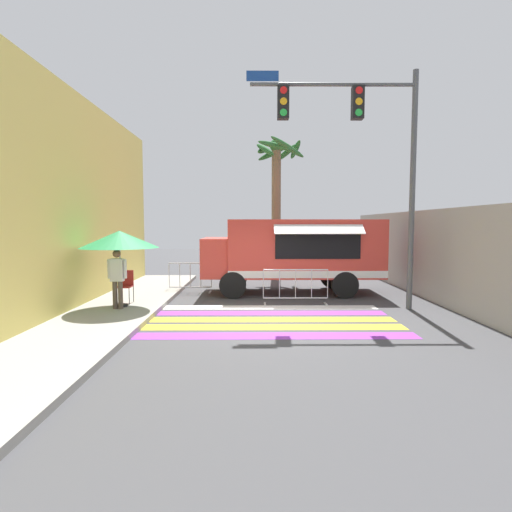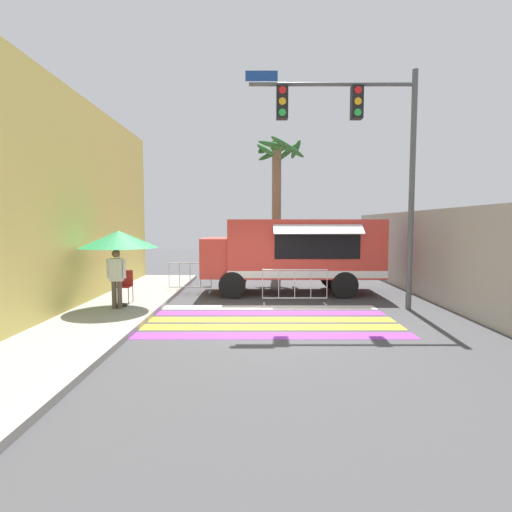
% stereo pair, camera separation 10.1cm
% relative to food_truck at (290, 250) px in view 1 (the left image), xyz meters
% --- Properties ---
extents(ground_plane, '(60.00, 60.00, 0.00)m').
position_rel_food_truck_xyz_m(ground_plane, '(-0.87, -4.06, -1.55)').
color(ground_plane, '#424244').
extents(sidewalk_left, '(4.40, 16.00, 0.14)m').
position_rel_food_truck_xyz_m(sidewalk_left, '(-6.15, -4.06, -1.48)').
color(sidewalk_left, '#99968E').
rests_on(sidewalk_left, ground_plane).
extents(building_left_facade, '(0.25, 16.00, 6.19)m').
position_rel_food_truck_xyz_m(building_left_facade, '(-6.41, -4.06, 1.55)').
color(building_left_facade, '#E5D166').
rests_on(building_left_facade, ground_plane).
extents(concrete_wall_right, '(0.20, 16.00, 2.93)m').
position_rel_food_truck_xyz_m(concrete_wall_right, '(4.45, -1.06, -0.08)').
color(concrete_wall_right, '#A39E93').
rests_on(concrete_wall_right, ground_plane).
extents(crosswalk_painted, '(6.40, 3.60, 0.01)m').
position_rel_food_truck_xyz_m(crosswalk_painted, '(-0.87, -4.08, -1.54)').
color(crosswalk_painted, purple).
rests_on(crosswalk_painted, ground_plane).
extents(food_truck, '(6.23, 2.84, 2.63)m').
position_rel_food_truck_xyz_m(food_truck, '(0.00, 0.00, 0.00)').
color(food_truck, '#D13D33').
rests_on(food_truck, ground_plane).
extents(traffic_signal_pole, '(4.82, 0.29, 6.77)m').
position_rel_food_truck_xyz_m(traffic_signal_pole, '(1.73, -2.78, 3.32)').
color(traffic_signal_pole, '#515456').
rests_on(traffic_signal_pole, ground_plane).
extents(patio_umbrella, '(2.16, 2.16, 2.15)m').
position_rel_food_truck_xyz_m(patio_umbrella, '(-5.07, -3.06, 0.49)').
color(patio_umbrella, black).
rests_on(patio_umbrella, sidewalk_left).
extents(folding_chair, '(0.44, 0.44, 0.95)m').
position_rel_food_truck_xyz_m(folding_chair, '(-5.14, -2.47, -0.83)').
color(folding_chair, '#4C4C51').
rests_on(folding_chair, sidewalk_left).
extents(vendor_person, '(0.53, 0.22, 1.63)m').
position_rel_food_truck_xyz_m(vendor_person, '(-5.06, -3.36, -0.48)').
color(vendor_person, brown).
rests_on(vendor_person, sidewalk_left).
extents(barricade_front, '(2.01, 0.44, 1.09)m').
position_rel_food_truck_xyz_m(barricade_front, '(-0.03, -2.10, -1.01)').
color(barricade_front, '#B7BABF').
rests_on(barricade_front, ground_plane).
extents(barricade_side, '(1.55, 0.44, 1.09)m').
position_rel_food_truck_xyz_m(barricade_side, '(-3.61, 0.08, -1.02)').
color(barricade_side, '#B7BABF').
rests_on(barricade_side, ground_plane).
extents(palm_tree, '(2.24, 2.32, 6.23)m').
position_rel_food_truck_xyz_m(palm_tree, '(-0.27, 3.62, 2.66)').
color(palm_tree, '#7A664C').
rests_on(palm_tree, ground_plane).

